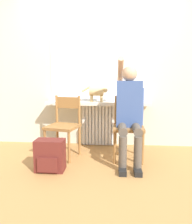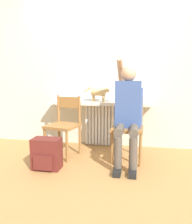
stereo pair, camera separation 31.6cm
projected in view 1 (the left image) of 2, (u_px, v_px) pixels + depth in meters
The scene contains 10 objects.
ground_plane at pixel (91, 173), 2.60m from camera, with size 12.00×12.00×0.00m, color #B27F47.
wall_with_window at pixel (99, 65), 3.61m from camera, with size 7.00×0.06×2.70m.
radiator at pixel (98, 125), 3.69m from camera, with size 0.55×0.08×0.71m.
windowsill at pixel (98, 103), 3.52m from camera, with size 1.67×0.32×0.05m.
window_glass at pixel (99, 70), 3.59m from camera, with size 1.60×0.01×1.02m.
chair_left at pixel (64, 125), 3.12m from camera, with size 0.50×0.50×0.88m.
chair_right at pixel (128, 126), 3.04m from camera, with size 0.43×0.43×0.88m.
person at pixel (129, 109), 2.90m from camera, with size 0.36×0.99×1.41m.
cat at pixel (97, 92), 3.44m from camera, with size 0.42×0.14×0.26m.
backpack at pixel (50, 156), 2.66m from camera, with size 0.35×0.24×0.39m.
Camera 1 is at (0.27, -2.45, 1.12)m, focal length 35.00 mm.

